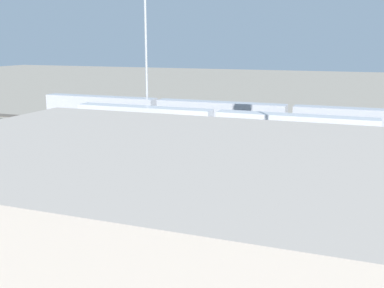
# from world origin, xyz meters

# --- Properties ---
(ground_plane) EXTENTS (400.00, 400.00, 0.00)m
(ground_plane) POSITION_xyz_m (0.00, 0.00, 0.00)
(ground_plane) COLOR gray
(track_bed_0) EXTENTS (140.00, 2.80, 0.12)m
(track_bed_0) POSITION_xyz_m (0.00, -17.50, 0.06)
(track_bed_0) COLOR #4C443D
(track_bed_0) RESTS_ON ground_plane
(track_bed_1) EXTENTS (140.00, 2.80, 0.12)m
(track_bed_1) POSITION_xyz_m (0.00, -12.50, 0.06)
(track_bed_1) COLOR #4C443D
(track_bed_1) RESTS_ON ground_plane
(track_bed_2) EXTENTS (140.00, 2.80, 0.12)m
(track_bed_2) POSITION_xyz_m (0.00, -7.50, 0.06)
(track_bed_2) COLOR #4C443D
(track_bed_2) RESTS_ON ground_plane
(track_bed_3) EXTENTS (140.00, 2.80, 0.12)m
(track_bed_3) POSITION_xyz_m (0.00, -2.50, 0.06)
(track_bed_3) COLOR #4C443D
(track_bed_3) RESTS_ON ground_plane
(track_bed_4) EXTENTS (140.00, 2.80, 0.12)m
(track_bed_4) POSITION_xyz_m (0.00, 2.50, 0.06)
(track_bed_4) COLOR #4C443D
(track_bed_4) RESTS_ON ground_plane
(track_bed_5) EXTENTS (140.00, 2.80, 0.12)m
(track_bed_5) POSITION_xyz_m (0.00, 7.50, 0.06)
(track_bed_5) COLOR #4C443D
(track_bed_5) RESTS_ON ground_plane
(track_bed_6) EXTENTS (140.00, 2.80, 0.12)m
(track_bed_6) POSITION_xyz_m (0.00, 12.50, 0.06)
(track_bed_6) COLOR #4C443D
(track_bed_6) RESTS_ON ground_plane
(track_bed_7) EXTENTS (140.00, 2.80, 0.12)m
(track_bed_7) POSITION_xyz_m (0.00, 17.50, 0.06)
(track_bed_7) COLOR #3D3833
(track_bed_7) RESTS_ON ground_plane
(train_on_track_3) EXTENTS (47.20, 3.06, 3.80)m
(train_on_track_3) POSITION_xyz_m (-18.72, -2.50, 2.01)
(train_on_track_3) COLOR #A8AAB2
(train_on_track_3) RESTS_ON ground_plane
(train_on_track_0) EXTENTS (71.40, 3.00, 5.00)m
(train_on_track_0) POSITION_xyz_m (1.03, -17.50, 2.62)
(train_on_track_0) COLOR #A8AAB2
(train_on_track_0) RESTS_ON ground_plane
(train_on_track_4) EXTENTS (10.00, 3.00, 5.00)m
(train_on_track_4) POSITION_xyz_m (4.62, 2.50, 2.16)
(train_on_track_4) COLOR gold
(train_on_track_4) RESTS_ON ground_plane
(train_on_track_2) EXTENTS (71.40, 3.00, 5.00)m
(train_on_track_2) POSITION_xyz_m (-13.30, -7.50, 2.62)
(train_on_track_2) COLOR #B7BABF
(train_on_track_2) RESTS_ON ground_plane
(train_on_track_5) EXTENTS (71.40, 3.06, 5.00)m
(train_on_track_5) POSITION_xyz_m (-21.75, 7.50, 2.60)
(train_on_track_5) COLOR #B7BABF
(train_on_track_5) RESTS_ON ground_plane
(train_on_track_7) EXTENTS (95.60, 3.06, 3.80)m
(train_on_track_7) POSITION_xyz_m (-12.78, 17.50, 2.00)
(train_on_track_7) COLOR silver
(train_on_track_7) RESTS_ON ground_plane
(light_mast_0) EXTENTS (2.80, 0.70, 26.82)m
(light_mast_0) POSITION_xyz_m (16.45, -20.08, 17.12)
(light_mast_0) COLOR #9EA0A5
(light_mast_0) RESTS_ON ground_plane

